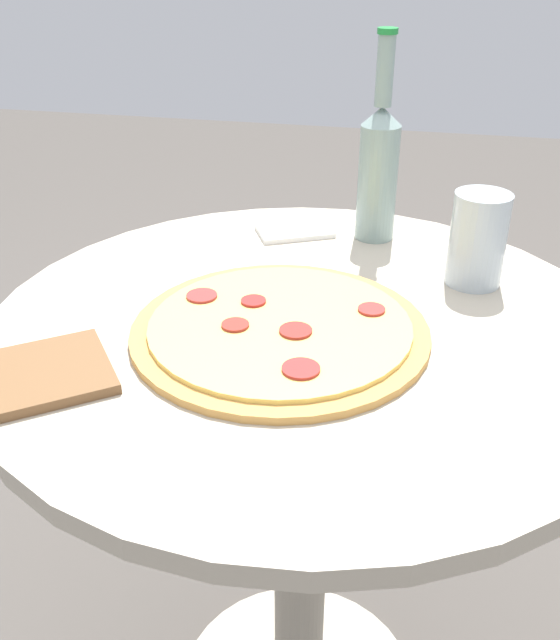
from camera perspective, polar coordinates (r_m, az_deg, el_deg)
The scene contains 6 objects.
table at distance 1.01m, azimuth 1.83°, elevation -9.32°, with size 0.81×0.81×0.76m.
pizza at distance 0.86m, azimuth -0.01°, elevation -0.72°, with size 0.36×0.36×0.02m.
beer_bottle at distance 1.11m, azimuth 7.88°, elevation 12.12°, with size 0.06×0.06×0.31m.
pizza_paddle at distance 0.82m, azimuth -20.68°, elevation -4.59°, with size 0.28×0.23×0.02m.
drinking_glass at distance 1.00m, azimuth 15.54°, elevation 6.24°, with size 0.08×0.08×0.13m.
napkin at distance 1.15m, azimuth 1.20°, elevation 7.11°, with size 0.14×0.11×0.01m.
Camera 1 is at (-0.14, 0.78, 1.20)m, focal length 40.00 mm.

